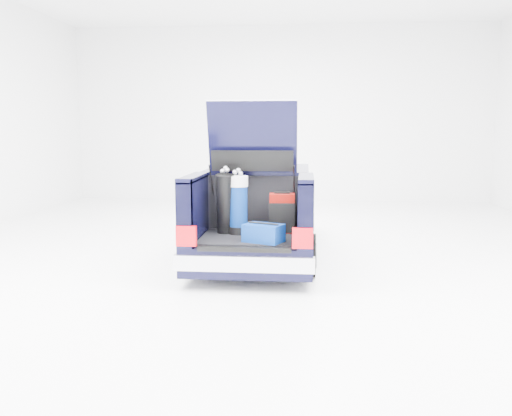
# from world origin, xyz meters

# --- Properties ---
(ground) EXTENTS (14.00, 14.00, 0.00)m
(ground) POSITION_xyz_m (0.00, 0.00, 0.00)
(ground) COLOR white
(ground) RESTS_ON ground
(car) EXTENTS (1.87, 4.65, 2.47)m
(car) POSITION_xyz_m (-0.00, 0.11, 0.67)
(car) COLOR black
(car) RESTS_ON ground
(red_suitcase) EXTENTS (0.37, 0.24, 0.59)m
(red_suitcase) POSITION_xyz_m (0.43, -1.16, 0.88)
(red_suitcase) COLOR #680703
(red_suitcase) RESTS_ON car
(black_golf_bag) EXTENTS (0.27, 0.37, 0.95)m
(black_golf_bag) POSITION_xyz_m (-0.36, -1.31, 1.03)
(black_golf_bag) COLOR black
(black_golf_bag) RESTS_ON car
(blue_golf_bag) EXTENTS (0.34, 0.34, 0.93)m
(blue_golf_bag) POSITION_xyz_m (-0.18, -1.32, 1.02)
(blue_golf_bag) COLOR black
(blue_golf_bag) RESTS_ON car
(blue_duffel) EXTENTS (0.58, 0.48, 0.26)m
(blue_duffel) POSITION_xyz_m (0.23, -1.85, 0.72)
(blue_duffel) COLOR navy
(blue_duffel) RESTS_ON car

